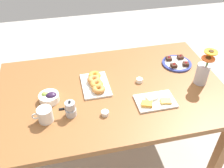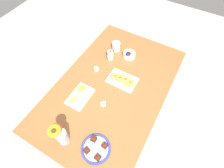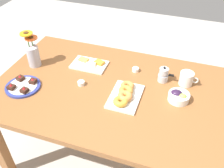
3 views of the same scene
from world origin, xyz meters
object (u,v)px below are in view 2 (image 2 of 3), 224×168
moka_pot (110,55)px  croissant_platter (122,79)px  cheese_platter (80,96)px  grape_bowl (129,55)px  jam_cup_honey (103,104)px  coffee_mug (116,46)px  jam_cup_berry (96,69)px  flower_vase (62,136)px  dining_table (112,91)px  dessert_plate (96,149)px

moka_pot → croissant_platter: bearing=-128.6°
cheese_platter → croissant_platter: size_ratio=0.93×
grape_bowl → jam_cup_honey: size_ratio=2.79×
coffee_mug → croissant_platter: 0.44m
jam_cup_honey → jam_cup_berry: bearing=41.0°
flower_vase → dining_table: bearing=-6.8°
jam_cup_honey → moka_pot: bearing=23.4°
dining_table → jam_cup_berry: 0.28m
croissant_platter → jam_cup_honey: (-0.32, 0.03, -0.01)m
jam_cup_berry → cheese_platter: bearing=-173.6°
dining_table → dessert_plate: dessert_plate is taller
flower_vase → jam_cup_berry: bearing=12.6°
grape_bowl → moka_pot: moka_pot is taller
dining_table → jam_cup_berry: size_ratio=33.33×
jam_cup_berry → moka_pot: moka_pot is taller
cheese_platter → moka_pot: bearing=-0.8°
jam_cup_berry → dessert_plate: dessert_plate is taller
dining_table → moka_pot: moka_pot is taller
flower_vase → moka_pot: flower_vase is taller
cheese_platter → jam_cup_honey: cheese_platter is taller
cheese_platter → jam_cup_berry: 0.35m
grape_bowl → coffee_mug: bearing=81.1°
croissant_platter → jam_cup_berry: (-0.01, 0.30, -0.01)m
dining_table → moka_pot: 0.39m
cheese_platter → jam_cup_honey: bearing=-82.0°
grape_bowl → dessert_plate: size_ratio=0.57×
cheese_platter → croissant_platter: (0.35, -0.26, 0.01)m
coffee_mug → moka_pot: size_ratio=1.06×
dining_table → dessert_plate: size_ratio=6.85×
jam_cup_berry → flower_vase: size_ratio=0.18×
grape_bowl → moka_pot: bearing=127.6°
coffee_mug → dessert_plate: (-1.03, -0.39, -0.04)m
croissant_platter → coffee_mug: bearing=36.7°
grape_bowl → flower_vase: size_ratio=0.50×
coffee_mug → dessert_plate: coffee_mug is taller
cheese_platter → moka_pot: 0.55m
cheese_platter → coffee_mug: bearing=0.4°
grape_bowl → cheese_platter: size_ratio=0.51×
dining_table → cheese_platter: cheese_platter is taller
jam_cup_honey → croissant_platter: bearing=-4.7°
grape_bowl → croissant_platter: bearing=-165.1°
coffee_mug → jam_cup_honey: (-0.67, -0.24, -0.03)m
coffee_mug → dessert_plate: size_ratio=0.54×
grape_bowl → moka_pot: size_ratio=1.12×
dining_table → croissant_platter: 0.16m
dessert_plate → cheese_platter: bearing=49.5°
jam_cup_honey → jam_cup_berry: 0.41m
grape_bowl → cheese_platter: grape_bowl is taller
jam_cup_berry → dessert_plate: size_ratio=0.21×
grape_bowl → jam_cup_berry: grape_bowl is taller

